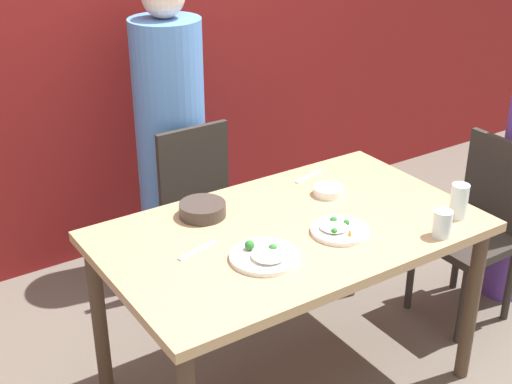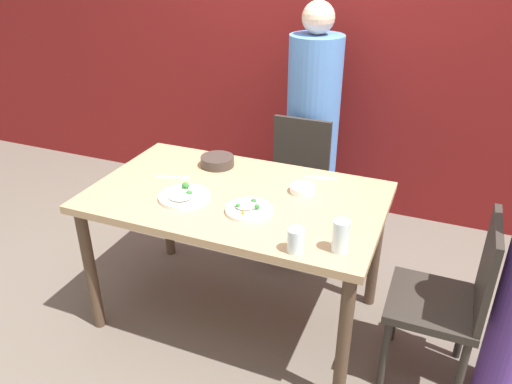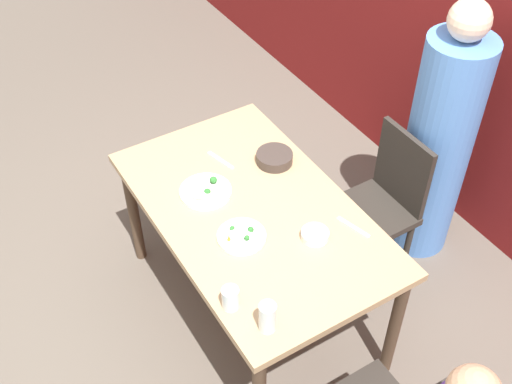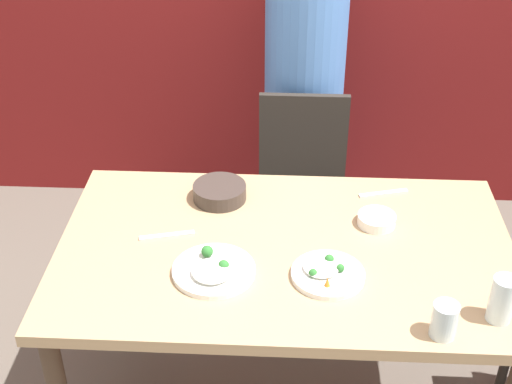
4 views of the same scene
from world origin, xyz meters
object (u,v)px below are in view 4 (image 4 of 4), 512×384
object	(u,v)px
plate_rice_adult	(325,273)
chair_adult_spot	(301,192)
glass_water_tall	(443,320)
person_adult	(303,106)
bowl_curry	(219,192)

from	to	relation	value
plate_rice_adult	chair_adult_spot	bearing A→B (deg)	93.94
chair_adult_spot	glass_water_tall	size ratio (longest dim) A/B	8.40
person_adult	plate_rice_adult	size ratio (longest dim) A/B	7.02
person_adult	plate_rice_adult	xyz separation A→B (m)	(0.06, -1.26, 0.06)
bowl_curry	glass_water_tall	bearing A→B (deg)	-43.68
chair_adult_spot	glass_water_tall	xyz separation A→B (m)	(0.37, -1.14, 0.34)
person_adult	chair_adult_spot	bearing A→B (deg)	-90.00
chair_adult_spot	bowl_curry	bearing A→B (deg)	-120.53
chair_adult_spot	plate_rice_adult	world-z (taller)	chair_adult_spot
chair_adult_spot	person_adult	bearing A→B (deg)	90.00
bowl_curry	plate_rice_adult	xyz separation A→B (m)	(0.36, -0.41, -0.02)
person_adult	bowl_curry	distance (m)	0.91
person_adult	plate_rice_adult	world-z (taller)	person_adult
person_adult	bowl_curry	xyz separation A→B (m)	(-0.30, -0.85, 0.08)
glass_water_tall	chair_adult_spot	bearing A→B (deg)	107.90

